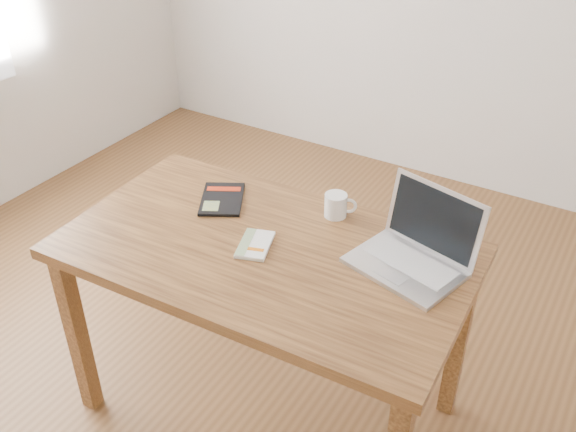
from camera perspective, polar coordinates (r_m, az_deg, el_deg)
The scene contains 6 objects.
room at distance 1.90m, azimuth -5.87°, elevation 14.54°, with size 4.04×4.04×2.70m.
desk at distance 2.11m, azimuth -2.01°, elevation -4.69°, with size 1.34×0.80×0.75m.
white_guidebook at distance 2.06m, azimuth -2.95°, elevation -2.56°, with size 0.14×0.18×0.01m.
black_guidebook at distance 2.30m, azimuth -5.89°, elevation 1.52°, with size 0.23×0.26×0.01m.
laptop at distance 2.00m, azimuth 11.25°, elevation -2.96°, with size 0.39×0.34×0.23m.
coffee_mug at distance 2.19m, azimuth 4.33°, elevation 0.99°, with size 0.11×0.08×0.08m.
Camera 1 is at (1.01, -1.44, 1.95)m, focal length 40.00 mm.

